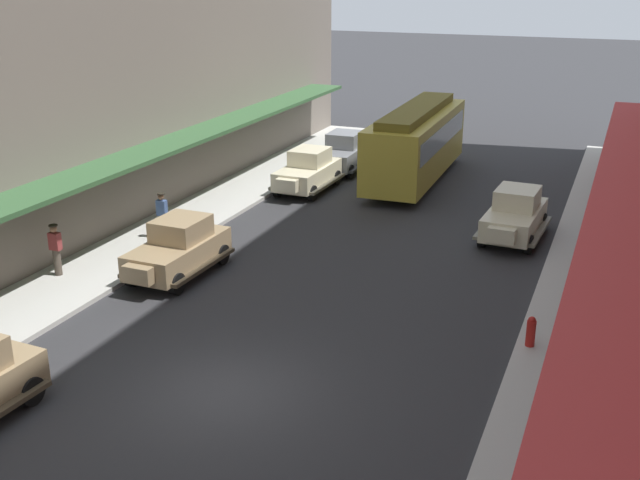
# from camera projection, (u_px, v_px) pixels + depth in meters

# --- Properties ---
(ground_plane) EXTENTS (200.00, 200.00, 0.00)m
(ground_plane) POSITION_uv_depth(u_px,v_px,m) (224.00, 392.00, 18.19)
(ground_plane) COLOR #2D2D30
(sidewalk_right) EXTENTS (3.00, 60.00, 0.15)m
(sidewalk_right) POSITION_uv_depth(u_px,v_px,m) (555.00, 461.00, 15.51)
(sidewalk_right) COLOR #B7B5AD
(sidewalk_right) RESTS_ON ground
(parked_car_0) EXTENTS (2.23, 4.29, 1.84)m
(parked_car_0) POSITION_uv_depth(u_px,v_px,m) (343.00, 151.00, 37.42)
(parked_car_0) COLOR slate
(parked_car_0) RESTS_ON ground
(parked_car_1) EXTENTS (2.31, 4.32, 1.84)m
(parked_car_1) POSITION_uv_depth(u_px,v_px,m) (515.00, 214.00, 28.06)
(parked_car_1) COLOR beige
(parked_car_1) RESTS_ON ground
(parked_car_3) EXTENTS (2.20, 4.28, 1.84)m
(parked_car_3) POSITION_uv_depth(u_px,v_px,m) (308.00, 170.00, 34.07)
(parked_car_3) COLOR beige
(parked_car_3) RESTS_ON ground
(parked_car_5) EXTENTS (2.21, 4.29, 1.84)m
(parked_car_5) POSITION_uv_depth(u_px,v_px,m) (178.00, 247.00, 24.78)
(parked_car_5) COLOR #997F5B
(parked_car_5) RESTS_ON ground
(streetcar) EXTENTS (2.74, 9.66, 3.46)m
(streetcar) POSITION_uv_depth(u_px,v_px,m) (416.00, 141.00, 35.25)
(streetcar) COLOR gold
(streetcar) RESTS_ON ground
(fire_hydrant) EXTENTS (0.24, 0.24, 0.82)m
(fire_hydrant) POSITION_uv_depth(u_px,v_px,m) (531.00, 331.00, 19.93)
(fire_hydrant) COLOR #B21E19
(fire_hydrant) RESTS_ON sidewalk_right
(pedestrian_0) EXTENTS (0.36, 0.28, 1.67)m
(pedestrian_0) POSITION_uv_depth(u_px,v_px,m) (56.00, 249.00, 24.36)
(pedestrian_0) COLOR #4C4238
(pedestrian_0) RESTS_ON sidewalk_left
(pedestrian_1) EXTENTS (0.36, 0.28, 1.67)m
(pedestrian_1) POSITION_uv_depth(u_px,v_px,m) (162.00, 215.00, 27.71)
(pedestrian_1) COLOR slate
(pedestrian_1) RESTS_ON sidewalk_left
(pedestrian_2) EXTENTS (0.36, 0.28, 1.67)m
(pedestrian_2) POSITION_uv_depth(u_px,v_px,m) (592.00, 219.00, 27.31)
(pedestrian_2) COLOR #2D2D33
(pedestrian_2) RESTS_ON sidewalk_right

